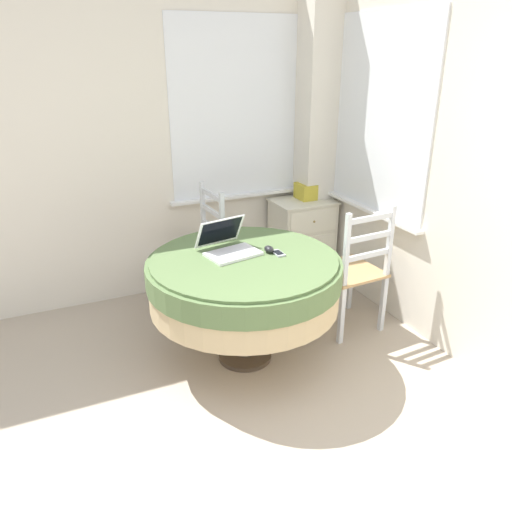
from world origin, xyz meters
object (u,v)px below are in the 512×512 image
Objects in this scene: cell_phone at (278,253)px; storage_box at (306,191)px; laptop at (228,246)px; dining_chair_near_back_window at (196,252)px; computer_mouse at (269,249)px; round_dining_table at (244,279)px; dining_chair_near_right_window at (352,271)px; corner_cabinet at (302,239)px.

storage_box reaches higher than cell_phone.
laptop is 0.39× the size of dining_chair_near_back_window.
laptop reaches higher than computer_mouse.
computer_mouse reaches higher than cell_phone.
laptop is (-0.06, 0.12, 0.19)m from round_dining_table.
storage_box is at bearing 80.35° from dining_chair_near_right_window.
round_dining_table is at bearing -134.44° from corner_cabinet.
laptop is 0.26m from computer_mouse.
dining_chair_near_back_window is at bearing 104.71° from computer_mouse.
cell_phone is 0.15× the size of corner_cabinet.
corner_cabinet is (0.77, 1.05, -0.38)m from cell_phone.
storage_box reaches higher than round_dining_table.
dining_chair_near_back_window is 1.00× the size of dining_chair_near_right_window.
storage_box is (1.04, 1.05, 0.19)m from round_dining_table.
round_dining_table is at bearing -65.21° from laptop.
storage_box is at bearing 53.11° from cell_phone.
computer_mouse is at bearing -129.57° from storage_box.
dining_chair_near_back_window is at bearing -170.21° from storage_box.
corner_cabinet is at bearing -137.92° from storage_box.
round_dining_table is 1.28× the size of dining_chair_near_right_window.
dining_chair_near_right_window is at bearing 3.00° from round_dining_table.
dining_chair_near_back_window is (-0.22, 0.85, -0.30)m from computer_mouse.
dining_chair_near_back_window is at bearing 106.47° from cell_phone.
dining_chair_near_back_window is 1.05m from corner_cabinet.
dining_chair_near_right_window is at bearing -4.77° from laptop.
laptop is 1.44m from storage_box.
storage_box is (0.81, 1.09, 0.04)m from cell_phone.
computer_mouse is 0.12× the size of corner_cabinet.
corner_cabinet is at bearing 8.08° from dining_chair_near_back_window.
laptop is 0.98m from dining_chair_near_right_window.
laptop reaches higher than cell_phone.
computer_mouse is at bearing 131.37° from cell_phone.
computer_mouse is 0.45× the size of storage_box.
round_dining_table is 14.60× the size of computer_mouse.
computer_mouse is 0.09× the size of dining_chair_near_right_window.
corner_cabinet is (0.13, 0.97, -0.10)m from dining_chair_near_right_window.
round_dining_table is at bearing 171.95° from cell_phone.
storage_box is (0.04, 0.04, 0.43)m from corner_cabinet.
corner_cabinet is (0.81, 1.00, -0.40)m from computer_mouse.
laptop is at bearing -139.68° from corner_cabinet.
storage_box is at bearing 9.79° from dining_chair_near_back_window.
laptop is at bearing 151.19° from cell_phone.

